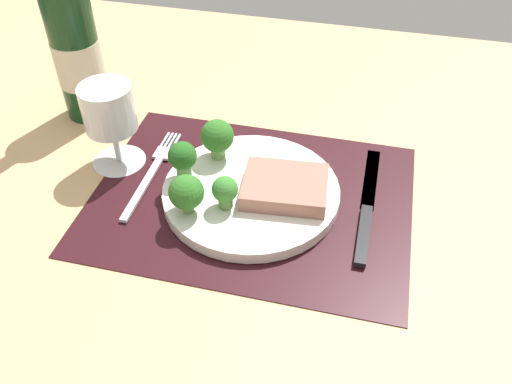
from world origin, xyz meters
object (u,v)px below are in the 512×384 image
(plate, at_px, (251,192))
(wine_bottle, at_px, (77,52))
(fork, at_px, (152,172))
(steak, at_px, (285,187))
(knife, at_px, (367,211))
(wine_glass, at_px, (109,114))

(plate, height_order, wine_bottle, wine_bottle)
(plate, height_order, fork, plate)
(plate, xyz_separation_m, steak, (0.04, 0.00, 0.02))
(plate, distance_m, knife, 0.15)
(fork, relative_size, knife, 0.83)
(plate, bearing_deg, knife, 2.00)
(steak, distance_m, wine_bottle, 0.38)
(steak, height_order, wine_bottle, wine_bottle)
(steak, distance_m, knife, 0.11)
(knife, distance_m, wine_glass, 0.36)
(wine_bottle, xyz_separation_m, wine_glass, (0.10, -0.11, -0.02))
(fork, bearing_deg, knife, -3.32)
(knife, bearing_deg, steak, -179.85)
(wine_glass, bearing_deg, fork, -16.70)
(fork, xyz_separation_m, wine_glass, (-0.06, 0.02, 0.08))
(plate, relative_size, steak, 2.17)
(wine_bottle, bearing_deg, steak, -21.84)
(steak, relative_size, knife, 0.47)
(fork, relative_size, wine_bottle, 0.64)
(knife, bearing_deg, fork, 175.84)
(plate, bearing_deg, fork, 174.45)
(steak, height_order, wine_glass, wine_glass)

